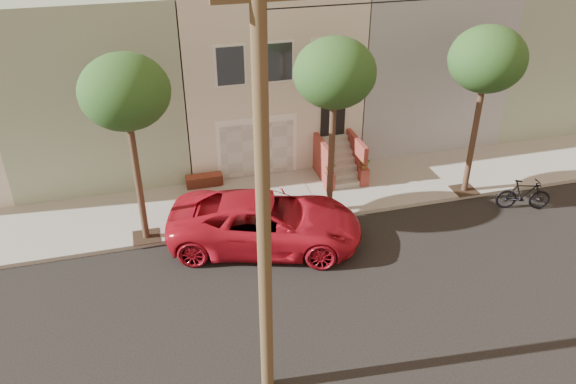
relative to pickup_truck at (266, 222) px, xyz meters
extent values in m
plane|color=black|center=(1.65, -2.66, -0.88)|extent=(90.00, 90.00, 0.00)
cube|color=#9C9B8E|center=(1.65, 2.69, -0.80)|extent=(40.00, 3.70, 0.15)
cube|color=beige|center=(1.65, 8.54, 2.77)|extent=(7.00, 8.00, 7.00)
cube|color=#8DA282|center=(-5.15, 8.54, 2.77)|extent=(6.50, 8.00, 7.00)
cube|color=#95979D|center=(8.45, 8.54, 2.77)|extent=(6.50, 8.00, 7.00)
cube|color=#8DA282|center=(14.95, 8.54, 2.77)|extent=(6.50, 8.00, 7.00)
cube|color=white|center=(0.75, 4.56, 0.52)|extent=(3.20, 0.12, 2.50)
cube|color=beige|center=(0.75, 4.50, 0.42)|extent=(2.90, 0.06, 2.20)
cube|color=#9C9B8E|center=(0.75, 2.69, -0.72)|extent=(3.20, 3.70, 0.02)
cube|color=brown|center=(-1.45, 4.24, -0.51)|extent=(1.40, 0.45, 0.44)
cube|color=black|center=(3.85, 4.51, 1.67)|extent=(1.00, 0.06, 2.00)
cube|color=#3F4751|center=(-0.15, 4.51, 3.87)|extent=(1.00, 0.06, 1.40)
cube|color=white|center=(-0.15, 4.53, 3.87)|extent=(1.15, 0.05, 1.55)
cube|color=#3F4751|center=(1.65, 4.51, 3.87)|extent=(1.00, 0.06, 1.40)
cube|color=white|center=(1.65, 4.53, 3.87)|extent=(1.15, 0.05, 1.55)
cube|color=#3F4751|center=(3.45, 4.51, 3.87)|extent=(1.00, 0.06, 1.40)
cube|color=white|center=(3.45, 4.53, 3.87)|extent=(1.15, 0.05, 1.55)
cube|color=#9C9B8E|center=(3.85, 2.72, -0.63)|extent=(1.20, 0.28, 0.20)
cube|color=#9C9B8E|center=(3.85, 3.00, -0.43)|extent=(1.20, 0.28, 0.20)
cube|color=#9C9B8E|center=(3.85, 3.28, -0.23)|extent=(1.20, 0.28, 0.20)
cube|color=#9C9B8E|center=(3.85, 3.56, -0.03)|extent=(1.20, 0.28, 0.20)
cube|color=#9C9B8E|center=(3.85, 3.84, 0.17)|extent=(1.20, 0.28, 0.20)
cube|color=#9C9B8E|center=(3.85, 4.12, 0.37)|extent=(1.20, 0.28, 0.20)
cube|color=#9C9B8E|center=(3.85, 4.40, 0.57)|extent=(1.20, 0.28, 0.20)
cube|color=brown|center=(3.15, 3.56, 0.07)|extent=(0.18, 1.96, 1.60)
cube|color=brown|center=(4.55, 3.56, 0.07)|extent=(0.18, 1.96, 1.60)
cube|color=brown|center=(3.15, 2.68, -0.38)|extent=(0.35, 0.35, 0.70)
imported|color=#214317|center=(3.15, 2.68, 0.20)|extent=(0.40, 0.35, 0.45)
cube|color=brown|center=(4.55, 2.68, -0.38)|extent=(0.35, 0.35, 0.70)
imported|color=#214317|center=(4.55, 2.68, 0.20)|extent=(0.41, 0.35, 0.45)
cube|color=#2D2116|center=(-3.85, 1.24, -0.72)|extent=(0.90, 0.90, 0.02)
cylinder|color=#3A261A|center=(-3.85, 1.24, 1.37)|extent=(0.22, 0.22, 4.20)
ellipsoid|color=#214317|center=(-3.85, 1.24, 4.42)|extent=(2.70, 2.57, 2.29)
cube|color=#2D2116|center=(2.65, 1.24, -0.72)|extent=(0.90, 0.90, 0.02)
cylinder|color=#3A261A|center=(2.65, 1.24, 1.37)|extent=(0.22, 0.22, 4.20)
ellipsoid|color=#214317|center=(2.65, 1.24, 4.42)|extent=(2.70, 2.57, 2.29)
cube|color=#2D2116|center=(8.15, 1.24, -0.72)|extent=(0.90, 0.90, 0.02)
cylinder|color=#3A261A|center=(8.15, 1.24, 1.37)|extent=(0.22, 0.22, 4.20)
ellipsoid|color=#214317|center=(8.15, 1.24, 4.42)|extent=(2.70, 2.57, 2.29)
cylinder|color=#493622|center=(-1.35, -5.86, 4.12)|extent=(0.30, 0.30, 10.00)
imported|color=red|center=(0.00, 0.00, 0.00)|extent=(6.89, 4.65, 1.75)
imported|color=black|center=(9.61, -0.30, -0.28)|extent=(2.05, 1.11, 1.19)
camera|label=1|loc=(-3.44, -15.38, 10.29)|focal=35.68mm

